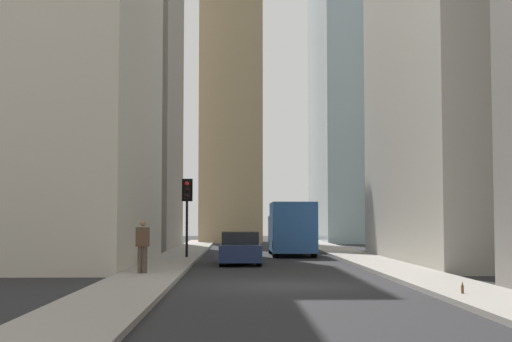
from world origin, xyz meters
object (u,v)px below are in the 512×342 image
sedan_navy (240,249)px  delivery_truck (291,229)px  traffic_light_midblock (187,199)px  discarded_bottle (462,289)px  pedestrian (143,244)px

sedan_navy → delivery_truck: bearing=-19.3°
traffic_light_midblock → discarded_bottle: size_ratio=14.04×
traffic_light_midblock → pedestrian: traffic_light_midblock is taller
delivery_truck → traffic_light_midblock: bearing=128.9°
sedan_navy → discarded_bottle: bearing=-159.6°
discarded_bottle → delivery_truck: bearing=6.6°
delivery_truck → pedestrian: delivery_truck is taller
sedan_navy → discarded_bottle: (-14.51, -5.40, -0.42)m
traffic_light_midblock → discarded_bottle: traffic_light_midblock is taller
traffic_light_midblock → pedestrian: 11.16m
pedestrian → sedan_navy: bearing=-24.5°
delivery_truck → pedestrian: size_ratio=3.58×
traffic_light_midblock → pedestrian: (-10.99, 0.77, -1.79)m
pedestrian → discarded_bottle: pedestrian is taller
pedestrian → discarded_bottle: bearing=-129.5°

